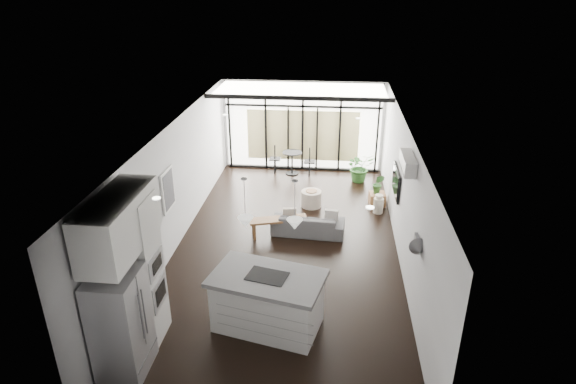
% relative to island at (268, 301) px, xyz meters
% --- Properties ---
extents(floor, '(5.00, 10.00, 0.00)m').
position_rel_island_xyz_m(floor, '(0.06, 2.71, -0.52)').
color(floor, black).
rests_on(floor, ground).
extents(ceiling, '(5.00, 10.00, 0.00)m').
position_rel_island_xyz_m(ceiling, '(0.06, 2.71, 2.28)').
color(ceiling, white).
rests_on(ceiling, ground).
extents(wall_left, '(0.02, 10.00, 2.80)m').
position_rel_island_xyz_m(wall_left, '(-2.44, 2.71, 0.88)').
color(wall_left, silver).
rests_on(wall_left, ground).
extents(wall_right, '(0.02, 10.00, 2.80)m').
position_rel_island_xyz_m(wall_right, '(2.56, 2.71, 0.88)').
color(wall_right, silver).
rests_on(wall_right, ground).
extents(wall_back, '(5.00, 0.02, 2.80)m').
position_rel_island_xyz_m(wall_back, '(0.06, 7.71, 0.88)').
color(wall_back, silver).
rests_on(wall_back, ground).
extents(wall_front, '(5.00, 0.02, 2.80)m').
position_rel_island_xyz_m(wall_front, '(0.06, -2.29, 0.88)').
color(wall_front, silver).
rests_on(wall_front, ground).
extents(glazing, '(5.00, 0.20, 2.80)m').
position_rel_island_xyz_m(glazing, '(0.06, 7.59, 0.88)').
color(glazing, black).
rests_on(glazing, ground).
extents(skylight, '(4.70, 1.90, 0.06)m').
position_rel_island_xyz_m(skylight, '(0.06, 6.71, 2.25)').
color(skylight, white).
rests_on(skylight, ceiling).
extents(neighbour_building, '(3.50, 0.02, 1.60)m').
position_rel_island_xyz_m(neighbour_building, '(0.06, 7.66, 0.58)').
color(neighbour_building, beige).
rests_on(neighbour_building, ground).
extents(island, '(2.11, 1.53, 1.04)m').
position_rel_island_xyz_m(island, '(0.00, 0.00, 0.00)').
color(island, silver).
rests_on(island, floor).
extents(cooktop, '(0.76, 0.59, 0.01)m').
position_rel_island_xyz_m(cooktop, '(0.00, 0.00, 0.52)').
color(cooktop, black).
rests_on(cooktop, island).
extents(fridge, '(0.68, 0.85, 1.75)m').
position_rel_island_xyz_m(fridge, '(-2.06, -1.24, 0.36)').
color(fridge, '#9A9A9E').
rests_on(fridge, floor).
extents(appliance_column, '(0.68, 0.71, 2.62)m').
position_rel_island_xyz_m(appliance_column, '(-2.08, -0.44, 0.79)').
color(appliance_column, silver).
rests_on(appliance_column, floor).
extents(upper_cabinets, '(0.62, 1.75, 0.86)m').
position_rel_island_xyz_m(upper_cabinets, '(-2.06, -0.79, 1.83)').
color(upper_cabinets, silver).
rests_on(upper_cabinets, wall_left).
extents(pendant_left, '(0.26, 0.26, 0.18)m').
position_rel_island_xyz_m(pendant_left, '(-0.34, 0.06, 1.50)').
color(pendant_left, white).
rests_on(pendant_left, ceiling).
extents(pendant_right, '(0.26, 0.26, 0.18)m').
position_rel_island_xyz_m(pendant_right, '(0.46, 0.06, 1.50)').
color(pendant_right, white).
rests_on(pendant_right, ceiling).
extents(sofa, '(1.75, 0.62, 0.67)m').
position_rel_island_xyz_m(sofa, '(0.50, 3.42, -0.18)').
color(sofa, '#4A494C').
rests_on(sofa, floor).
extents(console_bench, '(1.40, 0.70, 0.44)m').
position_rel_island_xyz_m(console_bench, '(-0.20, 3.26, -0.30)').
color(console_bench, brown).
rests_on(console_bench, floor).
extents(pouf, '(0.69, 0.69, 0.43)m').
position_rel_island_xyz_m(pouf, '(0.49, 4.92, -0.30)').
color(pouf, beige).
rests_on(pouf, floor).
extents(crate, '(0.45, 0.45, 0.32)m').
position_rel_island_xyz_m(crate, '(2.26, 5.23, -0.36)').
color(crate, brown).
rests_on(crate, floor).
extents(plant_tall, '(1.08, 1.13, 0.70)m').
position_rel_island_xyz_m(plant_tall, '(1.84, 6.80, -0.17)').
color(plant_tall, '#2C5E25').
rests_on(plant_tall, floor).
extents(plant_crate, '(0.42, 0.61, 0.24)m').
position_rel_island_xyz_m(plant_crate, '(2.26, 5.23, -0.08)').
color(plant_crate, '#2C5E25').
rests_on(plant_crate, crate).
extents(milk_can, '(0.28, 0.28, 0.51)m').
position_rel_island_xyz_m(milk_can, '(2.26, 4.70, -0.26)').
color(milk_can, beige).
rests_on(milk_can, floor).
extents(bistro_set, '(1.63, 0.82, 0.75)m').
position_rel_island_xyz_m(bistro_set, '(-0.23, 7.18, -0.14)').
color(bistro_set, black).
rests_on(bistro_set, floor).
extents(tv, '(0.05, 1.10, 0.65)m').
position_rel_island_xyz_m(tv, '(2.52, 3.71, 0.78)').
color(tv, black).
rests_on(tv, wall_right).
extents(ac_unit, '(0.22, 0.90, 0.30)m').
position_rel_island_xyz_m(ac_unit, '(2.44, 1.91, 1.93)').
color(ac_unit, silver).
rests_on(ac_unit, wall_right).
extents(framed_art, '(0.04, 0.70, 0.90)m').
position_rel_island_xyz_m(framed_art, '(-2.41, 2.21, 1.03)').
color(framed_art, black).
rests_on(framed_art, wall_left).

